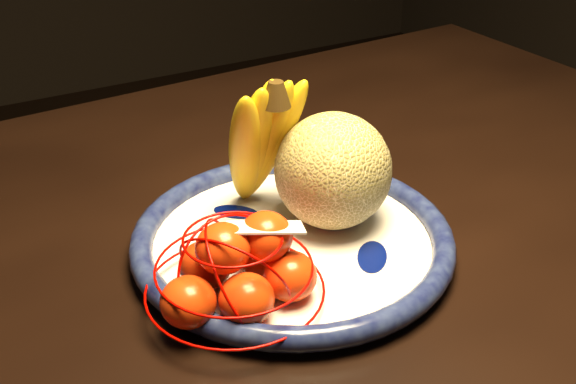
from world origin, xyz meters
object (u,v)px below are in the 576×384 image
dining_table (258,265)px  cantaloupe (333,171)px  fruit_bowl (292,240)px  mandarin_bag (239,270)px  banana_bunch (259,138)px

dining_table → cantaloupe: 0.18m
fruit_bowl → mandarin_bag: bearing=-146.3°
cantaloupe → mandarin_bag: bearing=-153.4°
banana_bunch → fruit_bowl: bearing=-97.6°
fruit_bowl → mandarin_bag: size_ratio=1.67×
fruit_bowl → banana_bunch: banana_bunch is taller
dining_table → fruit_bowl: size_ratio=4.25×
cantaloupe → mandarin_bag: cantaloupe is taller
banana_bunch → mandarin_bag: 0.18m
fruit_bowl → cantaloupe: cantaloupe is taller
dining_table → banana_bunch: size_ratio=8.17×
fruit_bowl → mandarin_bag: (-0.09, -0.06, 0.03)m
dining_table → mandarin_bag: mandarin_bag is taller
fruit_bowl → cantaloupe: 0.09m
banana_bunch → mandarin_bag: (-0.09, -0.14, -0.06)m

